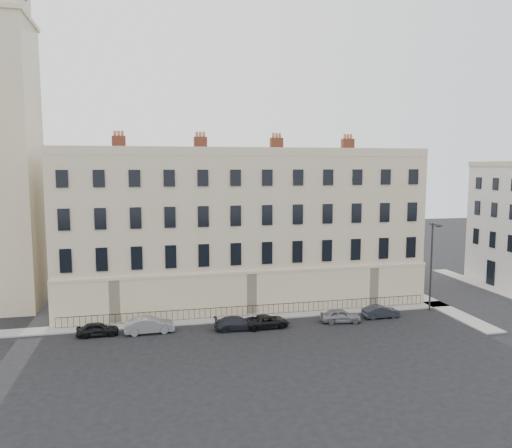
# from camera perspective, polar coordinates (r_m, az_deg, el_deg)

# --- Properties ---
(ground) EXTENTS (160.00, 160.00, 0.00)m
(ground) POSITION_cam_1_polar(r_m,az_deg,el_deg) (44.50, 8.91, -11.87)
(ground) COLOR black
(ground) RESTS_ON ground
(terrace) EXTENTS (36.22, 12.22, 17.00)m
(terrace) POSITION_cam_1_polar(r_m,az_deg,el_deg) (52.48, -1.86, -0.55)
(terrace) COLOR #C5B493
(terrace) RESTS_ON ground
(pavement_terrace) EXTENTS (48.00, 2.00, 0.12)m
(pavement_terrace) POSITION_cam_1_polar(r_m,az_deg,el_deg) (46.70, -5.14, -10.84)
(pavement_terrace) COLOR gray
(pavement_terrace) RESTS_ON ground
(pavement_east_return) EXTENTS (2.00, 24.00, 0.12)m
(pavement_east_return) POSITION_cam_1_polar(r_m,az_deg,el_deg) (56.99, 18.24, -7.92)
(pavement_east_return) COLOR gray
(pavement_east_return) RESTS_ON ground
(pavement_adjacent) EXTENTS (2.00, 20.00, 0.12)m
(pavement_adjacent) POSITION_cam_1_polar(r_m,az_deg,el_deg) (64.15, 25.05, -6.60)
(pavement_adjacent) COLOR gray
(pavement_adjacent) RESTS_ON ground
(railings) EXTENTS (35.00, 0.04, 0.96)m
(railings) POSITION_cam_1_polar(r_m,az_deg,el_deg) (47.59, -0.36, -9.86)
(railings) COLOR black
(railings) RESTS_ON ground
(car_a) EXTENTS (3.46, 1.52, 1.16)m
(car_a) POSITION_cam_1_polar(r_m,az_deg,el_deg) (44.37, -17.65, -11.38)
(car_a) COLOR black
(car_a) RESTS_ON ground
(car_b) EXTENTS (4.22, 1.65, 1.37)m
(car_b) POSITION_cam_1_polar(r_m,az_deg,el_deg) (43.98, -12.10, -11.23)
(car_b) COLOR gray
(car_b) RESTS_ON ground
(car_c) EXTENTS (4.05, 1.75, 1.16)m
(car_c) POSITION_cam_1_polar(r_m,az_deg,el_deg) (43.91, -2.15, -11.25)
(car_c) COLOR black
(car_c) RESTS_ON ground
(car_d) EXTENTS (4.07, 2.08, 1.10)m
(car_d) POSITION_cam_1_polar(r_m,az_deg,el_deg) (44.47, 1.26, -11.06)
(car_d) COLOR black
(car_d) RESTS_ON ground
(car_e) EXTENTS (3.82, 2.01, 1.24)m
(car_e) POSITION_cam_1_polar(r_m,az_deg,el_deg) (46.44, 9.64, -10.29)
(car_e) COLOR slate
(car_e) RESTS_ON ground
(car_f) EXTENTS (3.51, 1.29, 1.15)m
(car_f) POSITION_cam_1_polar(r_m,az_deg,el_deg) (48.58, 14.08, -9.69)
(car_f) COLOR #21242C
(car_f) RESTS_ON ground
(streetlamp) EXTENTS (0.61, 1.84, 8.64)m
(streetlamp) POSITION_cam_1_polar(r_m,az_deg,el_deg) (51.36, 19.44, -4.14)
(streetlamp) COLOR #28272B
(streetlamp) RESTS_ON ground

